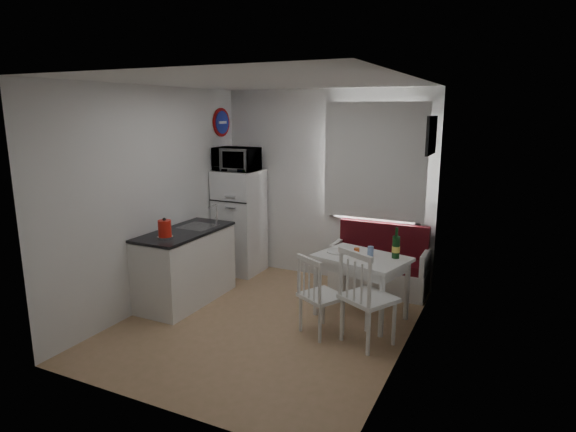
# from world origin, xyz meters

# --- Properties ---
(floor) EXTENTS (3.00, 3.50, 0.02)m
(floor) POSITION_xyz_m (0.00, 0.00, 0.00)
(floor) COLOR tan
(floor) RESTS_ON ground
(ceiling) EXTENTS (3.00, 3.50, 0.02)m
(ceiling) POSITION_xyz_m (0.00, 0.00, 2.60)
(ceiling) COLOR white
(ceiling) RESTS_ON wall_back
(wall_back) EXTENTS (3.00, 0.02, 2.60)m
(wall_back) POSITION_xyz_m (0.00, 1.75, 1.30)
(wall_back) COLOR white
(wall_back) RESTS_ON floor
(wall_front) EXTENTS (3.00, 0.02, 2.60)m
(wall_front) POSITION_xyz_m (0.00, -1.75, 1.30)
(wall_front) COLOR white
(wall_front) RESTS_ON floor
(wall_left) EXTENTS (0.02, 3.50, 2.60)m
(wall_left) POSITION_xyz_m (-1.50, 0.00, 1.30)
(wall_left) COLOR white
(wall_left) RESTS_ON floor
(wall_right) EXTENTS (0.02, 3.50, 2.60)m
(wall_right) POSITION_xyz_m (1.50, 0.00, 1.30)
(wall_right) COLOR white
(wall_right) RESTS_ON floor
(window) EXTENTS (1.22, 0.06, 1.47)m
(window) POSITION_xyz_m (0.70, 1.72, 1.62)
(window) COLOR white
(window) RESTS_ON wall_back
(curtain) EXTENTS (1.35, 0.02, 1.50)m
(curtain) POSITION_xyz_m (0.70, 1.65, 1.68)
(curtain) COLOR white
(curtain) RESTS_ON wall_back
(kitchen_counter) EXTENTS (0.62, 1.32, 1.16)m
(kitchen_counter) POSITION_xyz_m (-1.20, 0.16, 0.46)
(kitchen_counter) COLOR white
(kitchen_counter) RESTS_ON floor
(wall_sign) EXTENTS (0.03, 0.40, 0.40)m
(wall_sign) POSITION_xyz_m (-1.47, 1.45, 2.15)
(wall_sign) COLOR navy
(wall_sign) RESTS_ON wall_left
(picture_frame) EXTENTS (0.04, 0.52, 0.42)m
(picture_frame) POSITION_xyz_m (1.48, 1.10, 2.05)
(picture_frame) COLOR black
(picture_frame) RESTS_ON wall_right
(bench) EXTENTS (1.23, 0.47, 0.88)m
(bench) POSITION_xyz_m (0.86, 1.51, 0.29)
(bench) COLOR white
(bench) RESTS_ON floor
(dining_table) EXTENTS (1.11, 0.90, 0.72)m
(dining_table) POSITION_xyz_m (0.89, 0.61, 0.64)
(dining_table) COLOR white
(dining_table) RESTS_ON floor
(chair_left) EXTENTS (0.54, 0.55, 0.46)m
(chair_left) POSITION_xyz_m (0.64, -0.05, 0.53)
(chair_left) COLOR white
(chair_left) RESTS_ON floor
(chair_right) EXTENTS (0.63, 0.64, 0.54)m
(chair_right) POSITION_xyz_m (1.14, -0.06, 0.62)
(chair_right) COLOR white
(chair_right) RESTS_ON floor
(fridge) EXTENTS (0.60, 0.60, 1.49)m
(fridge) POSITION_xyz_m (-1.18, 1.40, 0.75)
(fridge) COLOR white
(fridge) RESTS_ON floor
(microwave) EXTENTS (0.59, 0.40, 0.32)m
(microwave) POSITION_xyz_m (-1.18, 1.35, 1.65)
(microwave) COLOR white
(microwave) RESTS_ON fridge
(kettle) EXTENTS (0.18, 0.18, 0.23)m
(kettle) POSITION_xyz_m (-1.15, -0.26, 1.02)
(kettle) COLOR red
(kettle) RESTS_ON kitchen_counter
(wine_bottle) EXTENTS (0.09, 0.09, 0.35)m
(wine_bottle) POSITION_xyz_m (1.24, 0.71, 0.90)
(wine_bottle) COLOR #123916
(wine_bottle) RESTS_ON dining_table
(drinking_glass_orange) EXTENTS (0.06, 0.06, 0.10)m
(drinking_glass_orange) POSITION_xyz_m (0.84, 0.56, 0.78)
(drinking_glass_orange) COLOR orange
(drinking_glass_orange) RESTS_ON dining_table
(drinking_glass_blue) EXTENTS (0.07, 0.07, 0.11)m
(drinking_glass_blue) POSITION_xyz_m (0.97, 0.66, 0.78)
(drinking_glass_blue) COLOR #7D9DD5
(drinking_glass_blue) RESTS_ON dining_table
(plate) EXTENTS (0.24, 0.24, 0.02)m
(plate) POSITION_xyz_m (0.59, 0.63, 0.73)
(plate) COLOR white
(plate) RESTS_ON dining_table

